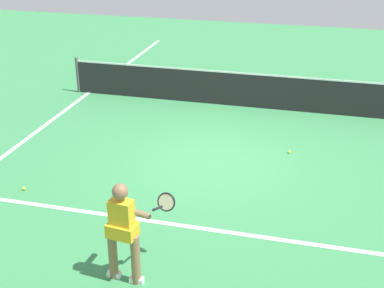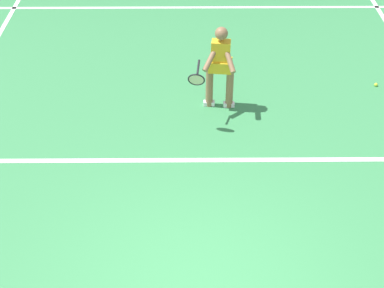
{
  "view_description": "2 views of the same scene",
  "coord_description": "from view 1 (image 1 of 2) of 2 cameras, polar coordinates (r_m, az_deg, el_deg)",
  "views": [
    {
      "loc": [
        2.15,
        -9.93,
        4.97
      ],
      "look_at": [
        -0.08,
        -1.42,
        1.01
      ],
      "focal_mm": 50.85,
      "sensor_mm": 36.0,
      "label": 1
    },
    {
      "loc": [
        0.18,
        4.46,
        5.76
      ],
      "look_at": [
        0.13,
        -1.7,
        0.97
      ],
      "focal_mm": 53.07,
      "sensor_mm": 36.0,
      "label": 2
    }
  ],
  "objects": [
    {
      "name": "tennis_ball_mid",
      "position": [
        10.68,
        -17.22,
        -4.48
      ],
      "size": [
        0.07,
        0.07,
        0.07
      ],
      "primitive_type": "sphere",
      "color": "#D1E533",
      "rests_on": "ground"
    },
    {
      "name": "court_net",
      "position": [
        14.25,
        5.27,
        5.72
      ],
      "size": [
        9.39,
        0.08,
        1.0
      ],
      "color": "#4C4C51",
      "rests_on": "ground"
    },
    {
      "name": "tennis_ball_near",
      "position": [
        11.83,
        10.16,
        -0.82
      ],
      "size": [
        0.07,
        0.07,
        0.07
      ],
      "primitive_type": "sphere",
      "color": "#D1E533",
      "rests_on": "ground"
    },
    {
      "name": "service_line_marking",
      "position": [
        9.18,
        -1.27,
        -8.51
      ],
      "size": [
        8.71,
        0.1,
        0.01
      ],
      "primitive_type": "cube",
      "color": "white",
      "rests_on": "ground"
    },
    {
      "name": "ground_plane",
      "position": [
        11.31,
        2.22,
        -1.83
      ],
      "size": [
        28.04,
        28.04,
        0.0
      ],
      "primitive_type": "plane",
      "color": "#38844C"
    },
    {
      "name": "sideline_left_marking",
      "position": [
        12.87,
        -17.06,
        0.43
      ],
      "size": [
        0.1,
        19.57,
        0.01
      ],
      "primitive_type": "cube",
      "color": "white",
      "rests_on": "ground"
    },
    {
      "name": "tennis_player",
      "position": [
        7.61,
        -7.14,
        -8.77
      ],
      "size": [
        0.85,
        0.91,
        1.55
      ],
      "color": "#8C6647",
      "rests_on": "ground"
    }
  ]
}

